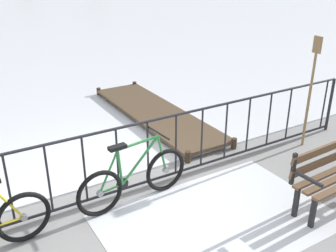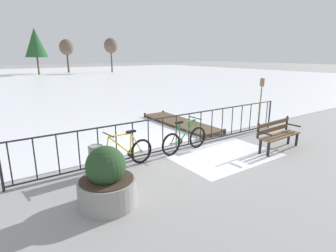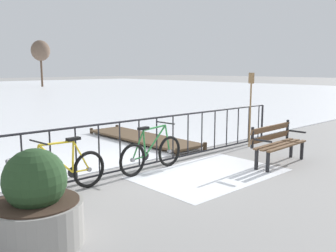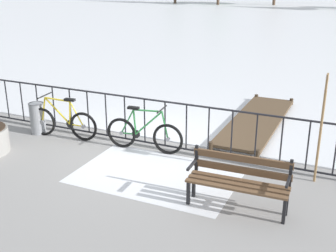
# 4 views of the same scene
# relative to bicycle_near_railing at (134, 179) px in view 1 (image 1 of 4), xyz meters

# --- Properties ---
(ground_plane) EXTENTS (160.00, 160.00, 0.00)m
(ground_plane) POSITION_rel_bicycle_near_railing_xyz_m (-0.12, 0.26, -0.37)
(ground_plane) COLOR gray
(snow_patch) EXTENTS (2.96, 1.96, 0.01)m
(snow_patch) POSITION_rel_bicycle_near_railing_xyz_m (0.74, -0.94, -0.36)
(snow_patch) COLOR white
(snow_patch) RESTS_ON ground
(railing_fence) EXTENTS (9.06, 0.06, 1.07)m
(railing_fence) POSITION_rel_bicycle_near_railing_xyz_m (-0.12, 0.26, 0.19)
(railing_fence) COLOR #232328
(railing_fence) RESTS_ON ground
(bicycle_near_railing) EXTENTS (1.71, 0.52, 0.97)m
(bicycle_near_railing) POSITION_rel_bicycle_near_railing_xyz_m (0.00, 0.00, 0.00)
(bicycle_near_railing) COLOR black
(bicycle_near_railing) RESTS_ON ground
(oar_upright) EXTENTS (0.04, 0.16, 1.98)m
(oar_upright) POSITION_rel_bicycle_near_railing_xyz_m (3.44, 0.03, 0.77)
(oar_upright) COLOR #937047
(oar_upright) RESTS_ON ground
(wooden_dock) EXTENTS (1.10, 4.08, 0.20)m
(wooden_dock) POSITION_rel_bicycle_near_railing_xyz_m (1.77, 2.55, -0.25)
(wooden_dock) COLOR brown
(wooden_dock) RESTS_ON ground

